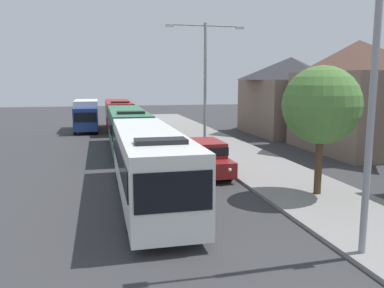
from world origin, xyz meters
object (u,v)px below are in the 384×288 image
at_px(streetlamp_near, 373,85).
at_px(bus_lead, 149,162).
at_px(box_truck_oncoming, 86,114).
at_px(white_suv, 206,156).
at_px(streetlamp_mid, 205,75).
at_px(bus_second_in_line, 128,128).
at_px(bus_middle, 119,114).
at_px(roadside_tree, 321,105).

bearing_deg(streetlamp_near, bus_lead, 127.46).
bearing_deg(box_truck_oncoming, white_suv, -72.31).
distance_m(box_truck_oncoming, streetlamp_mid, 17.98).
xyz_separation_m(bus_second_in_line, streetlamp_near, (5.40, -19.77, 3.33)).
relative_size(bus_lead, box_truck_oncoming, 1.52).
height_order(bus_lead, bus_second_in_line, same).
relative_size(bus_middle, streetlamp_mid, 1.24).
relative_size(streetlamp_near, streetlamp_mid, 0.89).
distance_m(streetlamp_near, roadside_tree, 6.31).
relative_size(bus_middle, box_truck_oncoming, 1.44).
xyz_separation_m(white_suv, box_truck_oncoming, (-7.00, 21.94, 0.67)).
bearing_deg(bus_second_in_line, streetlamp_near, -74.73).
xyz_separation_m(streetlamp_near, streetlamp_mid, (0.00, 17.87, 0.56)).
bearing_deg(box_truck_oncoming, streetlamp_mid, -60.30).
distance_m(white_suv, roadside_tree, 7.15).
relative_size(white_suv, box_truck_oncoming, 0.65).
bearing_deg(white_suv, streetlamp_near, -81.35).
bearing_deg(streetlamp_near, white_suv, 98.65).
distance_m(streetlamp_near, streetlamp_mid, 17.88).
xyz_separation_m(box_truck_oncoming, roadside_tree, (10.72, -27.22, 2.39)).
relative_size(bus_lead, bus_middle, 1.05).
relative_size(bus_second_in_line, streetlamp_mid, 1.31).
bearing_deg(streetlamp_mid, bus_lead, -116.50).
bearing_deg(white_suv, roadside_tree, -54.84).
bearing_deg(streetlamp_mid, bus_second_in_line, 160.65).
xyz_separation_m(bus_lead, roadside_tree, (7.42, -1.14, 2.41)).
bearing_deg(streetlamp_near, bus_second_in_line, 105.27).
height_order(streetlamp_near, streetlamp_mid, streetlamp_mid).
bearing_deg(bus_lead, streetlamp_near, -52.54).
distance_m(bus_second_in_line, roadside_tree, 15.91).
bearing_deg(bus_second_in_line, bus_lead, -90.00).
height_order(bus_middle, roadside_tree, roadside_tree).
height_order(bus_middle, white_suv, bus_middle).
xyz_separation_m(box_truck_oncoming, streetlamp_near, (8.70, -33.13, 3.31)).
height_order(bus_lead, box_truck_oncoming, bus_lead).
bearing_deg(white_suv, streetlamp_mid, 75.74).
height_order(bus_lead, streetlamp_mid, streetlamp_mid).
height_order(bus_lead, roadside_tree, roadside_tree).
bearing_deg(roadside_tree, box_truck_oncoming, 111.49).
bearing_deg(bus_second_in_line, streetlamp_mid, -19.35).
xyz_separation_m(bus_lead, box_truck_oncoming, (-3.30, 26.08, 0.02)).
xyz_separation_m(bus_lead, bus_second_in_line, (0.00, 12.72, 0.00)).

